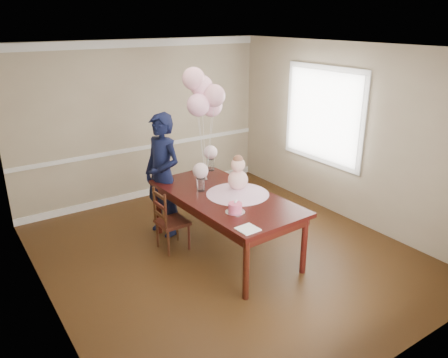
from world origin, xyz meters
TOP-DOWN VIEW (x-y plane):
  - floor at (0.00, 0.00)m, footprint 4.50×5.00m
  - ceiling at (0.00, 0.00)m, footprint 4.50×5.00m
  - wall_back at (0.00, 2.50)m, footprint 4.50×0.02m
  - wall_front at (0.00, -2.50)m, footprint 4.50×0.02m
  - wall_left at (-2.25, 0.00)m, footprint 0.02×5.00m
  - wall_right at (2.25, 0.00)m, footprint 0.02×5.00m
  - chair_rail_trim at (0.00, 2.49)m, footprint 4.50×0.02m
  - crown_molding at (0.00, 2.49)m, footprint 4.50×0.02m
  - baseboard_trim at (0.00, 2.49)m, footprint 4.50×0.02m
  - window_frame at (2.23, 0.50)m, footprint 0.02×1.66m
  - window_blinds at (2.21, 0.50)m, footprint 0.01×1.50m
  - dining_table_top at (0.03, 0.07)m, footprint 1.19×2.24m
  - table_apron at (0.03, 0.07)m, footprint 1.08×2.13m
  - table_leg_fl at (-0.39, -0.96)m, footprint 0.08×0.08m
  - table_leg_fr at (0.54, -0.93)m, footprint 0.08×0.08m
  - table_leg_bl at (-0.47, 1.06)m, footprint 0.08×0.08m
  - table_leg_br at (0.45, 1.10)m, footprint 0.08×0.08m
  - baby_skirt at (0.20, 0.02)m, footprint 0.87×0.87m
  - baby_torso at (0.20, 0.02)m, footprint 0.26×0.26m
  - baby_head at (0.20, 0.02)m, footprint 0.19×0.19m
  - baby_hair at (0.20, 0.02)m, footprint 0.13×0.13m
  - cake_platter at (-0.17, -0.44)m, footprint 0.25×0.25m
  - birthday_cake at (-0.17, -0.44)m, footprint 0.17×0.17m
  - cake_flower_a at (-0.17, -0.44)m, footprint 0.03×0.03m
  - cake_flower_b at (-0.14, -0.41)m, footprint 0.03×0.03m
  - rose_vase_near at (-0.15, 0.39)m, footprint 0.11×0.11m
  - roses_near at (-0.15, 0.39)m, footprint 0.21×0.21m
  - rose_vase_far at (0.41, 1.02)m, footprint 0.11×0.11m
  - roses_far at (0.41, 1.02)m, footprint 0.21×0.21m
  - napkin at (-0.31, -0.88)m, footprint 0.23×0.23m
  - balloon_weight at (0.12, 0.68)m, footprint 0.05×0.05m
  - balloon_a at (0.01, 0.67)m, footprint 0.31×0.31m
  - balloon_b at (0.23, 0.63)m, footprint 0.31×0.31m
  - balloon_c at (0.14, 0.79)m, footprint 0.31×0.31m
  - balloon_d at (0.02, 0.81)m, footprint 0.31×0.31m
  - balloon_e at (0.28, 0.77)m, footprint 0.31×0.31m
  - balloon_ribbon_a at (0.06, 0.67)m, footprint 0.10×0.01m
  - balloon_ribbon_b at (0.17, 0.65)m, footprint 0.11×0.05m
  - balloon_ribbon_c at (0.13, 0.73)m, footprint 0.02×0.11m
  - balloon_ribbon_d at (0.07, 0.74)m, footprint 0.10×0.11m
  - balloon_ribbon_e at (0.20, 0.72)m, footprint 0.15×0.09m
  - dining_chair_seat at (-0.52, 0.53)m, footprint 0.40×0.40m
  - chair_leg_fl at (-0.68, 0.37)m, footprint 0.04×0.04m
  - chair_leg_fr at (-0.36, 0.38)m, footprint 0.04×0.04m
  - chair_leg_bl at (-0.68, 0.69)m, footprint 0.04×0.04m
  - chair_leg_br at (-0.36, 0.70)m, footprint 0.04×0.04m
  - chair_back_post_l at (-0.70, 0.37)m, footprint 0.04×0.04m
  - chair_back_post_r at (-0.70, 0.69)m, footprint 0.04×0.04m
  - chair_slat_low at (-0.70, 0.53)m, footprint 0.03×0.35m
  - chair_slat_mid at (-0.70, 0.53)m, footprint 0.03×0.35m
  - chair_slat_top at (-0.70, 0.53)m, footprint 0.03×0.35m
  - woman at (-0.39, 1.04)m, footprint 0.58×0.74m

SIDE VIEW (x-z plane):
  - floor at x=0.00m, z-range 0.00..0.00m
  - baseboard_trim at x=0.00m, z-range 0.00..0.12m
  - chair_leg_fl at x=-0.68m, z-range 0.00..0.38m
  - chair_leg_fr at x=-0.36m, z-range 0.00..0.38m
  - chair_leg_bl at x=-0.68m, z-range 0.00..0.38m
  - chair_leg_br at x=-0.36m, z-range 0.00..0.38m
  - table_leg_fl at x=-0.39m, z-range 0.00..0.77m
  - table_leg_fr at x=0.54m, z-range 0.00..0.77m
  - table_leg_bl at x=-0.47m, z-range 0.00..0.77m
  - table_leg_br at x=0.45m, z-range 0.00..0.77m
  - dining_chair_seat at x=-0.52m, z-range 0.38..0.42m
  - chair_slat_low at x=-0.70m, z-range 0.53..0.57m
  - chair_back_post_l at x=-0.70m, z-range 0.41..0.90m
  - chair_back_post_r at x=-0.70m, z-range 0.41..0.90m
  - chair_slat_mid at x=-0.70m, z-range 0.67..0.71m
  - table_apron at x=0.03m, z-range 0.66..0.77m
  - dining_table_top at x=0.03m, z-range 0.77..0.83m
  - cake_platter at x=-0.17m, z-range 0.83..0.83m
  - napkin at x=-0.31m, z-range 0.83..0.84m
  - chair_slat_top at x=-0.70m, z-range 0.81..0.86m
  - balloon_weight at x=0.12m, z-range 0.83..0.85m
  - baby_skirt at x=0.20m, z-range 0.83..0.94m
  - birthday_cake at x=-0.17m, z-range 0.83..0.94m
  - chair_rail_trim at x=0.00m, z-range 0.86..0.94m
  - woman at x=-0.39m, z-range 0.00..1.80m
  - rose_vase_near at x=-0.15m, z-range 0.83..1.00m
  - rose_vase_far at x=0.41m, z-range 0.83..1.00m
  - cake_flower_a at x=-0.17m, z-range 0.94..0.98m
  - cake_flower_b at x=-0.14m, z-range 0.94..0.98m
  - baby_torso at x=0.20m, z-range 0.89..1.16m
  - roses_near at x=-0.15m, z-range 1.01..1.22m
  - roses_far at x=0.41m, z-range 1.01..1.22m
  - baby_head at x=0.20m, z-range 1.14..1.33m
  - balloon_ribbon_e at x=0.20m, z-range 0.84..1.70m
  - baby_hair at x=0.20m, z-range 1.23..1.36m
  - balloon_ribbon_a at x=0.06m, z-range 0.84..1.76m
  - wall_back at x=0.00m, z-range 0.00..2.70m
  - wall_front at x=0.00m, z-range 0.00..2.70m
  - wall_left at x=-2.25m, z-range 0.00..2.70m
  - wall_right at x=2.25m, z-range 0.00..2.70m
  - balloon_ribbon_b at x=0.17m, z-range 0.84..1.87m
  - balloon_ribbon_c at x=0.13m, z-range 0.84..1.98m
  - balloon_ribbon_d at x=0.07m, z-range 0.84..2.09m
  - window_frame at x=2.23m, z-range 0.77..2.33m
  - window_blinds at x=2.21m, z-range 0.85..2.25m
  - balloon_e at x=0.28m, z-range 1.72..2.03m
  - balloon_a at x=0.01m, z-range 1.77..2.08m
  - balloon_b at x=0.23m, z-range 1.88..2.19m
  - balloon_c at x=0.14m, z-range 1.99..2.30m
  - balloon_d at x=0.02m, z-range 2.10..2.41m
  - crown_molding at x=0.00m, z-range 2.57..2.69m
  - ceiling at x=0.00m, z-range 2.69..2.71m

